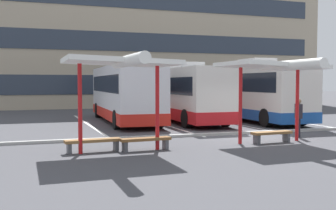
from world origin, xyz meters
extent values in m
plane|color=#47474C|center=(0.00, 0.00, 0.00)|extent=(160.00, 160.00, 0.00)
cube|color=tan|center=(0.00, 29.84, 8.04)|extent=(42.76, 14.63, 16.08)
cube|color=#2D3847|center=(0.00, 22.49, 2.21)|extent=(39.34, 0.08, 1.77)
cube|color=#2D3847|center=(0.00, 22.49, 6.23)|extent=(39.34, 0.08, 1.77)
cube|color=silver|center=(-3.76, 8.79, 1.81)|extent=(2.90, 10.81, 3.07)
cube|color=red|center=(-3.76, 8.79, 0.57)|extent=(2.94, 10.85, 0.60)
cube|color=black|center=(-3.76, 8.79, 2.32)|extent=(2.89, 9.96, 0.96)
cube|color=black|center=(-3.54, 14.12, 2.18)|extent=(2.17, 0.17, 1.84)
cube|color=silver|center=(-3.81, 7.45, 3.53)|extent=(1.57, 2.26, 0.36)
cylinder|color=black|center=(-4.74, 12.59, 0.50)|extent=(0.34, 1.01, 1.00)
cylinder|color=black|center=(-2.47, 12.50, 0.50)|extent=(0.34, 1.01, 1.00)
cylinder|color=black|center=(-5.04, 5.08, 0.50)|extent=(0.34, 1.01, 1.00)
cylinder|color=black|center=(-2.78, 4.99, 0.50)|extent=(0.34, 1.01, 1.00)
cube|color=silver|center=(-0.23, 9.01, 1.75)|extent=(2.71, 12.34, 2.95)
cube|color=red|center=(-0.23, 9.01, 0.60)|extent=(2.75, 12.38, 0.64)
cube|color=black|center=(-0.23, 9.01, 2.20)|extent=(2.71, 11.36, 0.95)
cube|color=black|center=(-0.10, 15.13, 2.11)|extent=(2.14, 0.13, 1.77)
cube|color=silver|center=(-0.27, 7.48, 3.41)|extent=(1.51, 2.23, 0.36)
cylinder|color=black|center=(-1.25, 13.58, 0.50)|extent=(0.32, 1.01, 1.00)
cylinder|color=black|center=(0.99, 13.53, 0.50)|extent=(0.32, 1.01, 1.00)
cylinder|color=black|center=(-1.45, 4.49, 0.50)|extent=(0.32, 1.01, 1.00)
cylinder|color=black|center=(0.78, 4.44, 0.50)|extent=(0.32, 1.01, 1.00)
cube|color=silver|center=(3.98, 7.98, 1.87)|extent=(2.75, 12.21, 3.20)
cube|color=#194C9E|center=(3.98, 7.98, 0.57)|extent=(2.79, 12.25, 0.59)
cube|color=black|center=(3.98, 7.98, 2.39)|extent=(2.75, 11.24, 1.06)
cube|color=black|center=(4.15, 14.02, 2.26)|extent=(2.13, 0.14, 1.92)
cube|color=silver|center=(3.94, 6.46, 3.65)|extent=(1.51, 2.24, 0.36)
cylinder|color=black|center=(3.00, 12.48, 0.50)|extent=(0.33, 1.01, 1.00)
cylinder|color=black|center=(5.22, 12.42, 0.50)|extent=(0.33, 1.01, 1.00)
cylinder|color=black|center=(2.75, 3.54, 0.50)|extent=(0.33, 1.01, 1.00)
cylinder|color=black|center=(4.97, 3.48, 0.50)|extent=(0.33, 1.01, 1.00)
cube|color=white|center=(-6.04, 7.83, 0.00)|extent=(0.16, 14.00, 0.01)
cube|color=white|center=(-2.01, 7.83, 0.00)|extent=(0.16, 14.00, 0.01)
cube|color=white|center=(2.01, 7.83, 0.00)|extent=(0.16, 14.00, 0.01)
cube|color=white|center=(6.04, 7.83, 0.00)|extent=(0.16, 14.00, 0.01)
cylinder|color=red|center=(-7.73, -1.67, 1.51)|extent=(0.14, 0.14, 3.01)
cylinder|color=red|center=(-5.03, -1.67, 1.51)|extent=(0.14, 0.14, 3.01)
cube|color=white|center=(-6.38, -1.67, 3.09)|extent=(3.70, 2.89, 0.27)
cylinder|color=white|center=(-6.38, -2.96, 3.06)|extent=(0.36, 3.70, 0.36)
cube|color=brown|center=(-7.28, -1.47, 0.40)|extent=(1.95, 0.58, 0.10)
cube|color=#4C4C51|center=(-8.09, -1.54, 0.17)|extent=(0.15, 0.34, 0.35)
cube|color=#4C4C51|center=(-6.47, -1.40, 0.17)|extent=(0.15, 0.34, 0.35)
cube|color=brown|center=(-5.48, -1.71, 0.40)|extent=(1.84, 0.54, 0.10)
cube|color=#4C4C51|center=(-6.24, -1.76, 0.17)|extent=(0.14, 0.34, 0.35)
cube|color=#4C4C51|center=(-4.72, -1.65, 0.17)|extent=(0.14, 0.34, 0.35)
cylinder|color=red|center=(-1.56, -1.39, 1.48)|extent=(0.14, 0.14, 2.97)
cylinder|color=red|center=(1.07, -1.39, 1.48)|extent=(0.14, 0.14, 2.97)
cube|color=white|center=(-0.24, -1.39, 3.05)|extent=(3.63, 2.93, 0.30)
cylinder|color=white|center=(-0.24, -2.70, 3.02)|extent=(0.36, 3.62, 0.36)
cube|color=brown|center=(-0.24, -1.58, 0.40)|extent=(1.76, 0.55, 0.10)
cube|color=#4C4C51|center=(-0.96, -1.63, 0.17)|extent=(0.15, 0.34, 0.35)
cube|color=#4C4C51|center=(0.47, -1.52, 0.17)|extent=(0.15, 0.34, 0.35)
cube|color=#ADADA8|center=(0.00, 1.24, 0.06)|extent=(44.00, 0.24, 0.12)
cylinder|color=black|center=(1.74, -0.62, 0.42)|extent=(0.14, 0.14, 0.83)
cylinder|color=black|center=(1.80, -0.46, 0.42)|extent=(0.14, 0.14, 0.83)
cube|color=#26262D|center=(1.77, -0.54, 1.15)|extent=(0.38, 0.53, 0.63)
sphere|color=#936B4C|center=(1.77, -0.54, 1.57)|extent=(0.23, 0.23, 0.23)
camera|label=1|loc=(-9.48, -15.56, 2.37)|focal=44.18mm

